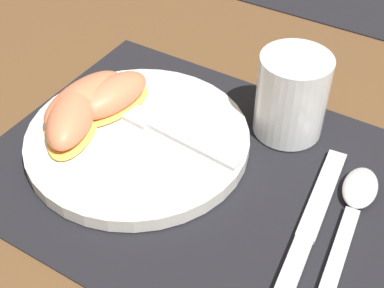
# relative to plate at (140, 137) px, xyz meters

# --- Properties ---
(ground_plane) EXTENTS (3.00, 3.00, 0.00)m
(ground_plane) POSITION_rel_plate_xyz_m (0.07, -0.00, -0.01)
(ground_plane) COLOR brown
(placemat) EXTENTS (0.43, 0.34, 0.00)m
(placemat) POSITION_rel_plate_xyz_m (0.07, -0.00, -0.01)
(placemat) COLOR black
(placemat) RESTS_ON ground_plane
(plate) EXTENTS (0.24, 0.24, 0.02)m
(plate) POSITION_rel_plate_xyz_m (0.00, 0.00, 0.00)
(plate) COLOR white
(plate) RESTS_ON placemat
(juice_glass) EXTENTS (0.08, 0.08, 0.09)m
(juice_glass) POSITION_rel_plate_xyz_m (0.13, 0.10, 0.03)
(juice_glass) COLOR silver
(juice_glass) RESTS_ON placemat
(knife) EXTENTS (0.04, 0.21, 0.01)m
(knife) POSITION_rel_plate_xyz_m (0.20, -0.02, -0.01)
(knife) COLOR silver
(knife) RESTS_ON placemat
(spoon) EXTENTS (0.04, 0.17, 0.01)m
(spoon) POSITION_rel_plate_xyz_m (0.23, 0.03, -0.00)
(spoon) COLOR silver
(spoon) RESTS_ON placemat
(fork) EXTENTS (0.18, 0.04, 0.00)m
(fork) POSITION_rel_plate_xyz_m (0.01, 0.02, 0.01)
(fork) COLOR silver
(fork) RESTS_ON plate
(citrus_wedge_0) EXTENTS (0.07, 0.11, 0.04)m
(citrus_wedge_0) POSITION_rel_plate_xyz_m (-0.05, 0.02, 0.02)
(citrus_wedge_0) COLOR #F7C656
(citrus_wedge_0) RESTS_ON plate
(citrus_wedge_1) EXTENTS (0.06, 0.12, 0.04)m
(citrus_wedge_1) POSITION_rel_plate_xyz_m (-0.07, -0.00, 0.02)
(citrus_wedge_1) COLOR #F7C656
(citrus_wedge_1) RESTS_ON plate
(citrus_wedge_2) EXTENTS (0.09, 0.12, 0.04)m
(citrus_wedge_2) POSITION_rel_plate_xyz_m (-0.06, -0.03, 0.02)
(citrus_wedge_2) COLOR #F7C656
(citrus_wedge_2) RESTS_ON plate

